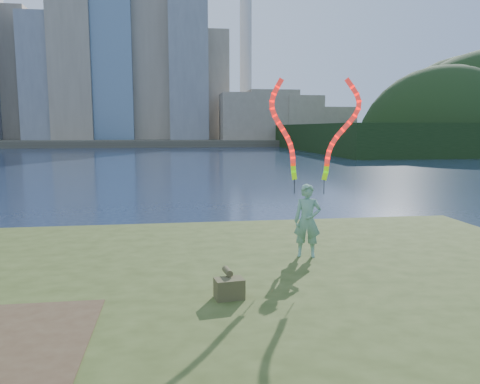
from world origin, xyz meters
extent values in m
plane|color=#19253E|center=(0.00, 0.00, 0.00)|extent=(320.00, 320.00, 0.00)
cube|color=#384719|center=(0.00, -2.50, 0.15)|extent=(20.00, 18.00, 0.30)
cube|color=#384719|center=(0.00, -2.20, 0.40)|extent=(17.00, 15.00, 0.30)
cube|color=#384719|center=(0.00, -2.00, 0.65)|extent=(14.00, 12.00, 0.30)
cube|color=#484334|center=(0.00, 95.00, 0.60)|extent=(320.00, 40.00, 1.20)
cylinder|color=silver|center=(18.00, 102.00, 30.20)|extent=(2.80, 2.80, 58.00)
imported|color=#1E6D42|center=(3.13, 0.26, 1.54)|extent=(0.62, 0.50, 1.48)
cylinder|color=black|center=(2.89, 0.43, 2.22)|extent=(0.02, 0.02, 0.30)
cylinder|color=black|center=(3.46, 0.26, 2.22)|extent=(0.02, 0.02, 0.30)
cube|color=#494126|center=(1.27, -1.88, 0.96)|extent=(0.47, 0.35, 0.31)
cylinder|color=#494126|center=(1.27, -1.67, 1.16)|extent=(0.14, 0.30, 0.10)
camera|label=1|loc=(0.44, -8.70, 3.38)|focal=35.00mm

